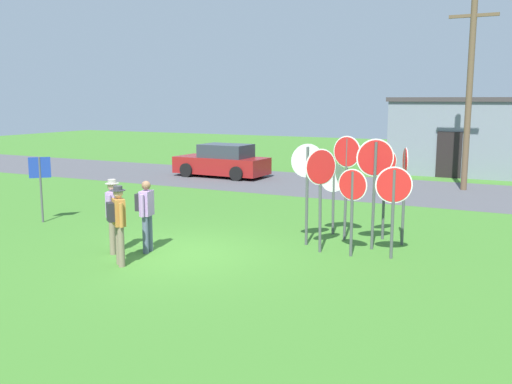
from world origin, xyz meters
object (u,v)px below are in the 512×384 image
Objects in this scene: person_near_signs at (118,220)px; utility_pole at (469,92)px; stop_sign_nearest at (346,169)px; stop_sign_leaning_left at (307,176)px; parked_car_on_street at (223,162)px; stop_sign_tallest at (404,180)px; stop_sign_rear_left at (333,187)px; stop_sign_far_back at (385,179)px; info_panel_leftmost at (40,177)px; stop_sign_low_front at (375,173)px; stop_sign_rear_right at (321,181)px; person_in_teal at (113,212)px; person_in_blue at (146,211)px; stop_sign_center_cluster at (352,197)px; stop_sign_leaning_right at (393,196)px.

utility_pole is at bearing 69.17° from person_near_signs.
utility_pole reaches higher than stop_sign_nearest.
stop_sign_nearest is at bearing 53.90° from stop_sign_leaning_left.
stop_sign_leaning_left is (8.04, -9.90, 1.03)m from parked_car_on_street.
stop_sign_nearest is (0.68, 0.94, 0.10)m from stop_sign_leaning_left.
stop_sign_tallest is at bearing 3.94° from stop_sign_nearest.
stop_sign_tallest is 1.98m from stop_sign_rear_left.
utility_pole is 9.69m from stop_sign_far_back.
info_panel_leftmost is at bearing -163.37° from stop_sign_rear_left.
stop_sign_low_front is at bearing -36.39° from stop_sign_nearest.
stop_sign_nearest is (8.73, -8.96, 1.13)m from parked_car_on_street.
stop_sign_low_front is 1.00× the size of stop_sign_nearest.
stop_sign_rear_right reaches higher than stop_sign_rear_left.
utility_pole reaches higher than stop_sign_far_back.
stop_sign_tallest is 1.39× the size of person_near_signs.
person_in_teal is at bearing -142.12° from stop_sign_far_back.
stop_sign_rear_right is at bearing -80.49° from stop_sign_rear_left.
stop_sign_rear_left is 1.11× the size of person_in_blue.
stop_sign_nearest is 5.77m from person_in_teal.
stop_sign_low_front reaches higher than person_in_blue.
utility_pole is at bearing 84.13° from stop_sign_center_cluster.
stop_sign_far_back is at bearing 42.17° from stop_sign_leaning_left.
stop_sign_nearest reaches higher than person_near_signs.
stop_sign_tallest is at bearing 43.14° from stop_sign_rear_right.
person_in_teal is at bearing -152.18° from stop_sign_rear_right.
parked_car_on_street is at bearing -175.19° from utility_pole.
info_panel_leftmost reaches higher than person_in_blue.
person_in_blue is (-5.21, -3.32, -0.64)m from stop_sign_tallest.
parked_car_on_street is at bearing 110.88° from person_near_signs.
stop_sign_leaning_right is (2.15, -0.27, -0.29)m from stop_sign_leaning_left.
stop_sign_leaning_right is at bearing 14.09° from stop_sign_center_cluster.
stop_sign_leaning_left is 1.42m from stop_sign_center_cluster.
stop_sign_low_front is 1.09× the size of stop_sign_rear_right.
utility_pole reaches higher than stop_sign_tallest.
stop_sign_tallest is at bearing 54.44° from stop_sign_low_front.
stop_sign_low_front is 1.11m from stop_sign_nearest.
parked_car_on_street is 2.32× the size of stop_sign_rear_left.
person_in_teal is at bearing 136.29° from person_near_signs.
stop_sign_low_front and stop_sign_nearest have the same top height.
stop_sign_leaning_right is 0.79× the size of stop_sign_nearest.
stop_sign_low_front is 0.91m from stop_sign_leaning_right.
stop_sign_center_cluster is (-0.26, -1.89, -0.21)m from stop_sign_far_back.
stop_sign_rear_right is 1.40× the size of person_in_teal.
stop_sign_leaning_right is at bearing 4.16° from info_panel_leftmost.
parked_car_on_street is 13.65m from stop_sign_low_front.
stop_sign_low_front is 9.51m from info_panel_leftmost.
person_near_signs is (-5.07, -4.46, -0.61)m from stop_sign_tallest.
stop_sign_leaning_right is 1.23× the size of person_in_blue.
stop_sign_leaning_left is 1.48× the size of person_in_blue.
stop_sign_tallest reaches higher than parked_car_on_street.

